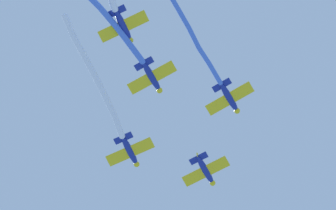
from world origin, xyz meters
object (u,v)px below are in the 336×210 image
Objects in this scene: airplane_left_wing at (130,151)px; airplane_slot at (152,77)px; airplane_right_wing at (229,98)px; airplane_trail at (123,26)px; airplane_lead at (206,171)px.

airplane_slot is (10.75, -0.93, 0.20)m from airplane_left_wing.
airplane_right_wing is 17.05m from airplane_trail.
airplane_left_wing is 0.95× the size of airplane_right_wing.
airplane_trail is (3.96, -16.59, 0.10)m from airplane_right_wing.
airplane_lead is at bearing -3.31° from airplane_trail.
airplane_left_wing is 15.28m from airplane_right_wing.
airplane_slot is 7.65m from airplane_trail.
airplane_right_wing is 1.05× the size of airplane_trail.
airplane_left_wing is 0.99× the size of airplane_trail.
airplane_slot is at bearing 179.89° from airplane_lead.
airplane_right_wing reaches higher than airplane_lead.
airplane_trail is at bearing 179.87° from airplane_lead.
airplane_right_wing is 10.80m from airplane_slot.
airplane_trail is (14.71, -17.52, 0.40)m from airplane_lead.
airplane_left_wing is at bearing 134.85° from airplane_lead.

